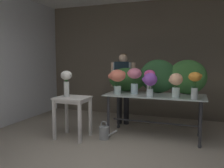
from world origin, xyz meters
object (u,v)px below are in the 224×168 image
at_px(vase_peach_roses, 176,83).
at_px(vase_white_roses_tall, 67,80).
at_px(vase_rosy_lilies, 134,77).
at_px(vase_coral_hydrangea, 118,78).
at_px(watering_can, 104,132).
at_px(vase_violet_freesia, 150,81).
at_px(vase_sunset_tulips, 195,82).
at_px(side_table_white, 72,104).
at_px(florist, 123,81).
at_px(vase_fuchsia_snapdragons, 149,79).
at_px(display_table_glass, 154,102).

relative_size(vase_peach_roses, vase_white_roses_tall, 0.88).
height_order(vase_rosy_lilies, vase_white_roses_tall, vase_rosy_lilies).
distance_m(vase_peach_roses, vase_coral_hydrangea, 1.10).
xyz_separation_m(vase_peach_roses, watering_can, (-1.25, -0.19, -0.95)).
distance_m(vase_coral_hydrangea, vase_violet_freesia, 0.67).
bearing_deg(vase_coral_hydrangea, vase_sunset_tulips, -6.43).
relative_size(side_table_white, florist, 0.49).
relative_size(vase_peach_roses, vase_violet_freesia, 1.00).
bearing_deg(vase_fuchsia_snapdragons, vase_coral_hydrangea, -161.67).
distance_m(florist, vase_white_roses_tall, 1.44).
bearing_deg(florist, vase_violet_freesia, -50.17).
xyz_separation_m(side_table_white, watering_can, (0.59, 0.13, -0.53)).
height_order(display_table_glass, vase_coral_hydrangea, vase_coral_hydrangea).
relative_size(florist, vase_white_roses_tall, 3.30).
distance_m(display_table_glass, vase_coral_hydrangea, 0.84).
height_order(florist, vase_rosy_lilies, florist).
relative_size(vase_fuchsia_snapdragons, vase_violet_freesia, 1.09).
distance_m(vase_rosy_lilies, vase_sunset_tulips, 1.12).
xyz_separation_m(vase_fuchsia_snapdragons, watering_can, (-0.73, -0.50, -0.99)).
xyz_separation_m(vase_fuchsia_snapdragons, vase_rosy_lilies, (-0.27, -0.09, 0.02)).
bearing_deg(vase_peach_roses, side_table_white, -170.23).
bearing_deg(florist, vase_rosy_lilies, -57.68).
bearing_deg(display_table_glass, vase_fuchsia_snapdragons, 155.31).
distance_m(vase_violet_freesia, vase_white_roses_tall, 1.54).
bearing_deg(vase_violet_freesia, vase_fuchsia_snapdragons, 102.52).
distance_m(display_table_glass, vase_violet_freesia, 0.50).
height_order(vase_peach_roses, vase_violet_freesia, vase_peach_roses).
height_order(vase_coral_hydrangea, vase_rosy_lilies, vase_rosy_lilies).
distance_m(vase_violet_freesia, watering_can, 1.27).
distance_m(vase_coral_hydrangea, vase_sunset_tulips, 1.41).
height_order(display_table_glass, vase_white_roses_tall, vase_white_roses_tall).
relative_size(vase_coral_hydrangea, vase_rosy_lilies, 0.94).
height_order(display_table_glass, vase_sunset_tulips, vase_sunset_tulips).
distance_m(vase_fuchsia_snapdragons, vase_white_roses_tall, 1.57).
bearing_deg(florist, display_table_glass, -38.62).
xyz_separation_m(vase_fuchsia_snapdragons, vase_coral_hydrangea, (-0.58, -0.19, 0.01)).
bearing_deg(display_table_glass, vase_rosy_lilies, -173.80).
height_order(vase_peach_roses, watering_can, vase_peach_roses).
xyz_separation_m(vase_rosy_lilies, vase_sunset_tulips, (1.09, -0.26, -0.03)).
bearing_deg(vase_rosy_lilies, side_table_white, -152.99).
height_order(vase_fuchsia_snapdragons, vase_violet_freesia, vase_fuchsia_snapdragons).
distance_m(florist, vase_peach_roses, 1.54).
bearing_deg(vase_peach_roses, vase_white_roses_tall, -170.79).
distance_m(side_table_white, vase_fuchsia_snapdragons, 1.53).
bearing_deg(vase_violet_freesia, vase_sunset_tulips, -0.72).
distance_m(vase_peach_roses, vase_violet_freesia, 0.44).
bearing_deg(vase_white_roses_tall, vase_fuchsia_snapdragons, 23.64).
xyz_separation_m(vase_violet_freesia, vase_white_roses_tall, (-1.51, -0.29, -0.00)).
bearing_deg(vase_sunset_tulips, side_table_white, -172.55).
bearing_deg(vase_white_roses_tall, side_table_white, 0.25).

